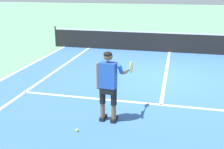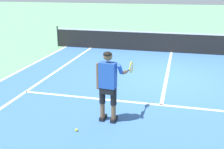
{
  "view_description": "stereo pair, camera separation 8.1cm",
  "coord_description": "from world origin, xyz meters",
  "views": [
    {
      "loc": [
        0.29,
        -9.44,
        3.12
      ],
      "look_at": [
        -1.18,
        -3.22,
        1.05
      ],
      "focal_mm": 44.44,
      "sensor_mm": 36.0,
      "label": 1
    },
    {
      "loc": [
        0.37,
        -9.42,
        3.12
      ],
      "look_at": [
        -1.18,
        -3.22,
        1.05
      ],
      "focal_mm": 44.44,
      "sensor_mm": 36.0,
      "label": 2
    }
  ],
  "objects": [
    {
      "name": "line_service",
      "position": [
        0.0,
        -2.38,
        0.0
      ],
      "size": [
        8.23,
        0.1,
        0.01
      ],
      "primitive_type": "cube",
      "color": "white",
      "rests_on": "ground"
    },
    {
      "name": "ground_plane",
      "position": [
        0.0,
        0.0,
        0.0
      ],
      "size": [
        80.0,
        80.0,
        0.0
      ],
      "primitive_type": "plane",
      "color": "#609E70"
    },
    {
      "name": "line_centre_service",
      "position": [
        0.0,
        0.82,
        0.0
      ],
      "size": [
        0.1,
        6.4,
        0.01
      ],
      "primitive_type": "cube",
      "color": "white",
      "rests_on": "ground"
    },
    {
      "name": "line_singles_left",
      "position": [
        -4.12,
        -0.96,
        0.0
      ],
      "size": [
        0.1,
        9.97,
        0.01
      ],
      "primitive_type": "cube",
      "color": "white",
      "rests_on": "ground"
    },
    {
      "name": "tennis_ball_near_feet",
      "position": [
        -1.73,
        -4.27,
        0.03
      ],
      "size": [
        0.07,
        0.07,
        0.07
      ],
      "primitive_type": "sphere",
      "color": "#CCE02D",
      "rests_on": "ground"
    },
    {
      "name": "line_doubles_left",
      "position": [
        -5.49,
        -0.96,
        0.0
      ],
      "size": [
        0.1,
        9.97,
        0.01
      ],
      "primitive_type": "cube",
      "color": "white",
      "rests_on": "ground"
    },
    {
      "name": "tennis_net",
      "position": [
        0.0,
        4.02,
        0.5
      ],
      "size": [
        11.96,
        0.08,
        1.07
      ],
      "color": "#333338",
      "rests_on": "ground"
    },
    {
      "name": "tennis_player",
      "position": [
        -1.17,
        -3.59,
        0.99
      ],
      "size": [
        0.71,
        1.1,
        1.71
      ],
      "color": "black",
      "rests_on": "ground"
    },
    {
      "name": "court_inner_surface",
      "position": [
        0.0,
        -0.96,
        0.0
      ],
      "size": [
        10.98,
        10.37,
        0.0
      ],
      "primitive_type": "cube",
      "color": "#3866A8",
      "rests_on": "ground"
    }
  ]
}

